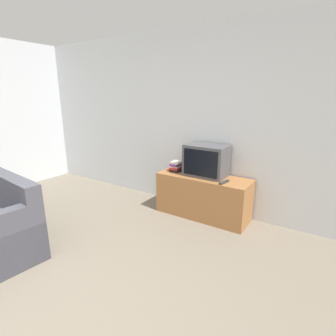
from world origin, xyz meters
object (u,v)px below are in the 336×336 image
(tv_stand, at_px, (203,196))
(book_stack, at_px, (176,166))
(television, at_px, (206,160))
(remote_on_stand, at_px, (224,182))

(tv_stand, relative_size, book_stack, 5.84)
(book_stack, bearing_deg, television, 3.26)
(television, bearing_deg, tv_stand, -95.20)
(book_stack, distance_m, remote_on_stand, 0.83)
(television, relative_size, remote_on_stand, 2.91)
(tv_stand, distance_m, remote_on_stand, 0.48)
(television, bearing_deg, book_stack, -176.74)
(book_stack, bearing_deg, tv_stand, -2.68)
(remote_on_stand, bearing_deg, television, 152.95)
(tv_stand, xyz_separation_m, remote_on_stand, (0.35, -0.13, 0.31))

